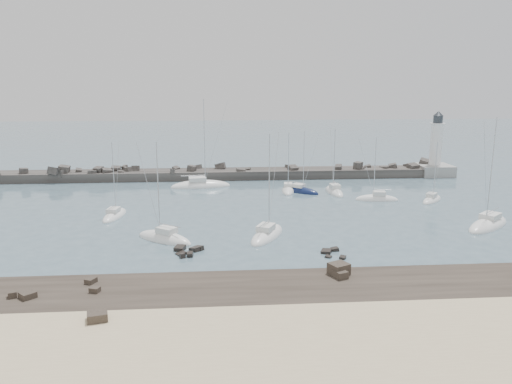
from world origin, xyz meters
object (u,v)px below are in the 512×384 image
lighthouse (435,161)px  sailboat_1 (115,216)px  sailboat_7 (377,200)px  sailboat_10 (432,200)px  sailboat_9 (488,225)px  sailboat_4 (288,191)px  sailboat_2 (201,186)px  sailboat_6 (300,191)px  sailboat_8 (334,192)px  sailboat_3 (165,239)px  sailboat_5 (267,236)px

lighthouse → sailboat_1: size_ratio=1.20×
sailboat_7 → sailboat_10: bearing=-7.8°
lighthouse → sailboat_9: (-9.12, -39.05, -2.95)m
sailboat_1 → sailboat_4: 32.75m
sailboat_2 → sailboat_6: sailboat_2 is taller
sailboat_4 → sailboat_10: bearing=-22.1°
sailboat_9 → sailboat_8: bearing=126.1°
lighthouse → sailboat_3: (-54.16, -41.92, -2.94)m
sailboat_7 → sailboat_10: (9.25, -1.26, -0.01)m
sailboat_8 → sailboat_10: sailboat_8 is taller
sailboat_2 → sailboat_8: sailboat_2 is taller
sailboat_1 → sailboat_6: sailboat_6 is taller
sailboat_2 → sailboat_3: sailboat_2 is taller
sailboat_7 → sailboat_8: bearing=133.7°
sailboat_6 → sailboat_2: bearing=162.1°
sailboat_5 → sailboat_10: sailboat_5 is taller
sailboat_1 → sailboat_10: 52.63m
sailboat_10 → lighthouse: bearing=65.7°
lighthouse → sailboat_6: (-31.99, -14.79, -2.96)m
sailboat_2 → sailboat_8: bearing=-16.4°
sailboat_3 → sailboat_9: 45.13m
sailboat_2 → sailboat_7: (30.72, -13.55, -0.00)m
sailboat_6 → sailboat_9: 33.35m
sailboat_4 → sailboat_7: 16.52m
sailboat_1 → sailboat_7: size_ratio=1.03×
sailboat_3 → sailboat_4: sailboat_3 is taller
sailboat_8 → sailboat_6: bearing=168.5°
sailboat_5 → sailboat_10: 35.06m
lighthouse → sailboat_4: size_ratio=1.22×
sailboat_6 → sailboat_3: bearing=-129.2°
lighthouse → sailboat_8: size_ratio=1.14×
sailboat_1 → sailboat_8: 39.46m
sailboat_6 → sailboat_5: bearing=-108.3°
lighthouse → sailboat_9: sailboat_9 is taller
sailboat_5 → sailboat_9: bearing=4.3°
sailboat_3 → sailboat_10: size_ratio=1.25×
sailboat_4 → sailboat_8: 8.52m
sailboat_1 → sailboat_5: 24.99m
sailboat_8 → sailboat_7: bearing=-46.3°
sailboat_4 → sailboat_1: bearing=-151.3°
sailboat_7 → lighthouse: bearing=48.3°
sailboat_3 → sailboat_7: 39.49m
sailboat_3 → sailboat_6: bearing=50.8°
sailboat_3 → lighthouse: bearing=37.7°
sailboat_3 → sailboat_10: bearing=22.9°
sailboat_1 → sailboat_5: size_ratio=0.83×
sailboat_5 → sailboat_8: (14.92, 25.38, 0.01)m
lighthouse → sailboat_4: lighthouse is taller
sailboat_9 → sailboat_2: bearing=143.9°
sailboat_7 → sailboat_9: (10.76, -16.74, -0.00)m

